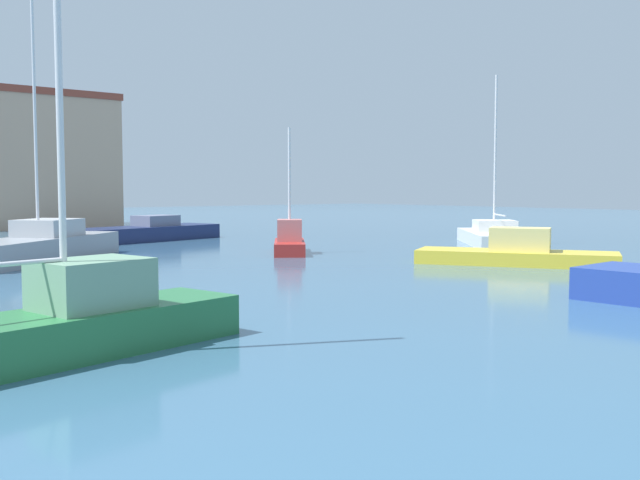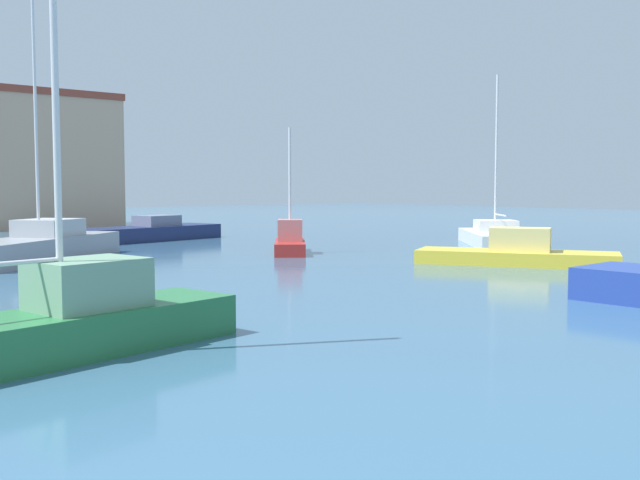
% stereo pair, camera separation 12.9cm
% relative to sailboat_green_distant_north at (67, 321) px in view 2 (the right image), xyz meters
% --- Properties ---
extents(water, '(160.00, 160.00, 0.00)m').
position_rel_sailboat_green_distant_north_xyz_m(water, '(10.76, 11.54, -0.60)').
color(water, '#38607F').
rests_on(water, ground).
extents(sailboat_green_distant_north, '(6.76, 3.00, 9.81)m').
position_rel_sailboat_green_distant_north_xyz_m(sailboat_green_distant_north, '(0.00, 0.00, 0.00)').
color(sailboat_green_distant_north, '#28703D').
rests_on(sailboat_green_distant_north, water).
extents(sailboat_grey_behind_lamppost, '(8.39, 7.47, 10.20)m').
position_rel_sailboat_green_distant_north_xyz_m(sailboat_grey_behind_lamppost, '(5.20, 17.10, 0.01)').
color(sailboat_grey_behind_lamppost, gray).
rests_on(sailboat_grey_behind_lamppost, water).
extents(sailboat_red_center_channel, '(3.63, 4.21, 5.56)m').
position_rel_sailboat_green_distant_north_xyz_m(sailboat_red_center_channel, '(14.84, 13.29, -0.06)').
color(sailboat_red_center_channel, '#B22823').
rests_on(sailboat_red_center_channel, water).
extents(sailboat_white_outer_mooring, '(6.98, 7.34, 8.60)m').
position_rel_sailboat_green_distant_north_xyz_m(sailboat_white_outer_mooring, '(25.85, 10.48, -0.14)').
color(sailboat_white_outer_mooring, white).
rests_on(sailboat_white_outer_mooring, water).
extents(motorboat_yellow_distant_east, '(5.59, 7.42, 1.41)m').
position_rel_sailboat_green_distant_north_xyz_m(motorboat_yellow_distant_east, '(18.56, 3.98, -0.18)').
color(motorboat_yellow_distant_east, gold).
rests_on(motorboat_yellow_distant_east, water).
extents(motorboat_navy_mid_harbor, '(9.10, 4.61, 1.38)m').
position_rel_sailboat_green_distant_north_xyz_m(motorboat_navy_mid_harbor, '(13.62, 24.66, -0.13)').
color(motorboat_navy_mid_harbor, '#19234C').
rests_on(motorboat_navy_mid_harbor, water).
extents(yacht_club, '(11.52, 8.68, 9.92)m').
position_rel_sailboat_green_distant_north_xyz_m(yacht_club, '(13.13, 43.34, 4.37)').
color(yacht_club, tan).
rests_on(yacht_club, ground).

